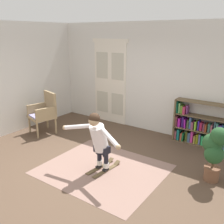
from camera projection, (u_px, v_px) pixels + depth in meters
ground_plane at (91, 167)px, 5.19m from camera, size 7.20×7.20×0.00m
back_wall at (152, 78)px, 6.80m from camera, size 6.00×0.10×2.90m
side_wall_left at (11, 79)px, 6.72m from camera, size 0.10×6.00×2.90m
double_door at (110, 82)px, 7.54m from camera, size 1.22×0.05×2.45m
rug at (103, 169)px, 5.11m from camera, size 2.31×1.97×0.01m
bookshelf at (208, 130)px, 6.05m from camera, size 1.70×0.30×1.06m
wicker_chair at (44, 112)px, 6.86m from camera, size 0.74×0.74×1.10m
potted_plant at (214, 149)px, 4.53m from camera, size 0.44×0.50×1.06m
skis_pair at (104, 168)px, 5.12m from camera, size 0.35×0.77×0.07m
person_skier at (98, 137)px, 4.81m from camera, size 1.46×0.60×1.16m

